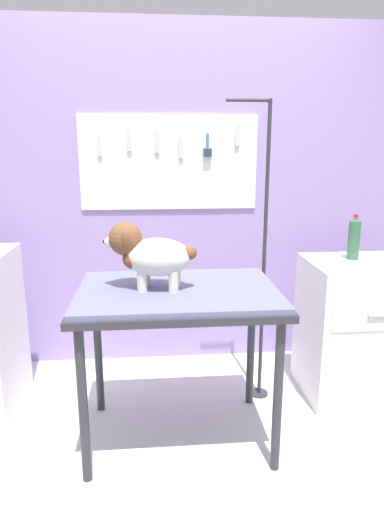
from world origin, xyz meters
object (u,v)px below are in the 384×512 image
Objects in this scene: grooming_arm at (262,267)px; cabinet_right at (361,328)px; grooming_table at (178,304)px; dog at (149,254)px; soda_bottle at (354,239)px.

grooming_arm is 0.74m from cabinet_right.
grooming_arm is 2.08× the size of cabinet_right.
grooming_table is 0.57× the size of grooming_arm.
dog is 1.67× the size of soda_bottle.
soda_bottle is at bearing 132.34° from cabinet_right.
soda_bottle is at bearing 5.31° from grooming_arm.
cabinet_right is at bearing -47.66° from soda_bottle.
cabinet_right is 0.56m from soda_bottle.
cabinet_right reaches higher than grooming_table.
dog is at bearing -161.33° from soda_bottle.
cabinet_right is (1.28, 0.34, -0.58)m from dog.
dog is 0.54× the size of cabinet_right.
dog is (-0.65, -0.36, 0.18)m from grooming_arm.
grooming_table is at bearing -162.61° from cabinet_right.
dog is at bearing -164.93° from cabinet_right.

